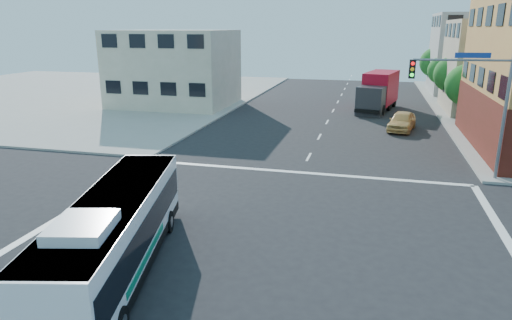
# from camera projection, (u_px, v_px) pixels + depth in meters

# --- Properties ---
(ground) EXTENTS (120.00, 120.00, 0.00)m
(ground) POSITION_uv_depth(u_px,v_px,m) (263.00, 243.00, 18.15)
(ground) COLOR black
(ground) RESTS_ON ground
(sidewalk_nw) EXTENTS (50.00, 50.00, 0.15)m
(sidewalk_nw) POSITION_uv_depth(u_px,v_px,m) (63.00, 93.00, 59.00)
(sidewalk_nw) COLOR gray
(sidewalk_nw) RESTS_ON ground
(building_east_far) EXTENTS (12.06, 10.06, 10.00)m
(building_east_far) POSITION_uv_depth(u_px,v_px,m) (483.00, 54.00, 57.33)
(building_east_far) COLOR #9D9D98
(building_east_far) RESTS_ON ground
(building_west) EXTENTS (12.06, 10.06, 8.00)m
(building_west) POSITION_uv_depth(u_px,v_px,m) (174.00, 69.00, 48.96)
(building_west) COLOR beige
(building_west) RESTS_ON ground
(signal_mast_ne) EXTENTS (7.91, 1.13, 8.07)m
(signal_mast_ne) POSITION_uv_depth(u_px,v_px,m) (474.00, 91.00, 24.47)
(signal_mast_ne) COLOR slate
(signal_mast_ne) RESTS_ON ground
(street_tree_a) EXTENTS (3.60, 3.60, 5.53)m
(street_tree_a) POSITION_uv_depth(u_px,v_px,m) (468.00, 82.00, 40.28)
(street_tree_a) COLOR #3C2316
(street_tree_a) RESTS_ON ground
(street_tree_b) EXTENTS (3.80, 3.80, 5.79)m
(street_tree_b) POSITION_uv_depth(u_px,v_px,m) (454.00, 72.00, 47.68)
(street_tree_b) COLOR #3C2316
(street_tree_b) RESTS_ON ground
(street_tree_c) EXTENTS (3.40, 3.40, 5.29)m
(street_tree_c) POSITION_uv_depth(u_px,v_px,m) (443.00, 69.00, 55.20)
(street_tree_c) COLOR #3C2316
(street_tree_c) RESTS_ON ground
(street_tree_d) EXTENTS (4.00, 4.00, 6.03)m
(street_tree_d) POSITION_uv_depth(u_px,v_px,m) (436.00, 61.00, 62.53)
(street_tree_d) COLOR #3C2316
(street_tree_d) RESTS_ON ground
(transit_bus) EXTENTS (4.68, 10.85, 3.14)m
(transit_bus) POSITION_uv_depth(u_px,v_px,m) (116.00, 233.00, 15.48)
(transit_bus) COLOR black
(transit_bus) RESTS_ON ground
(box_truck) EXTENTS (4.29, 8.91, 3.86)m
(box_truck) POSITION_uv_depth(u_px,v_px,m) (378.00, 92.00, 46.70)
(box_truck) COLOR #28292D
(box_truck) RESTS_ON ground
(parked_car) EXTENTS (2.78, 4.90, 1.57)m
(parked_car) POSITION_uv_depth(u_px,v_px,m) (402.00, 121.00, 37.85)
(parked_car) COLOR #DEAF60
(parked_car) RESTS_ON ground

